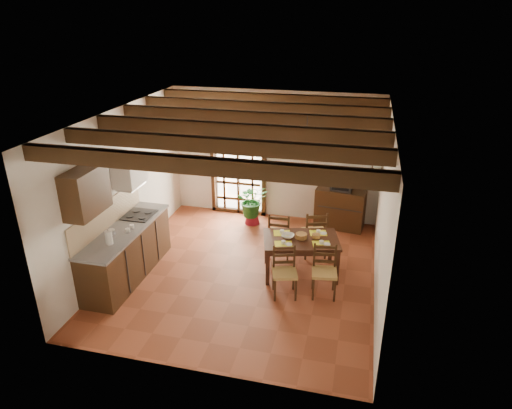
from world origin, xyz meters
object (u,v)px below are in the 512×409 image
(chair_near_left, at_px, (284,281))
(sideboard, at_px, (340,208))
(dining_table, at_px, (301,243))
(potted_plant, at_px, (252,199))
(crt_tv, at_px, (342,181))
(chair_far_left, at_px, (280,242))
(chair_near_right, at_px, (324,280))
(chair_far_right, at_px, (314,241))
(pendant_lamp, at_px, (305,160))
(kitchen_counter, at_px, (127,252))

(chair_near_left, distance_m, sideboard, 2.85)
(dining_table, distance_m, potted_plant, 2.20)
(crt_tv, relative_size, potted_plant, 0.24)
(dining_table, height_order, crt_tv, crt_tv)
(dining_table, relative_size, chair_far_left, 1.60)
(chair_near_right, distance_m, potted_plant, 2.95)
(chair_far_right, xyz_separation_m, pendant_lamp, (-0.15, -0.61, 1.79))
(chair_near_left, bearing_deg, chair_far_right, 62.03)
(kitchen_counter, relative_size, chair_near_left, 2.66)
(chair_near_left, bearing_deg, pendant_lamp, 63.52)
(kitchen_counter, height_order, chair_near_left, kitchen_counter)
(kitchen_counter, xyz_separation_m, crt_tv, (3.44, 2.82, 0.58))
(chair_far_right, bearing_deg, potted_plant, -54.33)
(chair_far_right, bearing_deg, kitchen_counter, 7.21)
(chair_near_right, xyz_separation_m, potted_plant, (-1.79, 2.32, 0.30))
(crt_tv, height_order, potted_plant, potted_plant)
(dining_table, height_order, chair_far_right, chair_far_right)
(kitchen_counter, xyz_separation_m, chair_far_left, (2.44, 1.33, -0.19))
(chair_far_left, relative_size, sideboard, 0.88)
(chair_near_left, height_order, chair_far_left, chair_far_left)
(kitchen_counter, bearing_deg, crt_tv, 39.30)
(dining_table, xyz_separation_m, chair_far_left, (-0.47, 0.56, -0.32))
(dining_table, xyz_separation_m, chair_near_right, (0.47, -0.56, -0.34))
(crt_tv, bearing_deg, kitchen_counter, -135.32)
(chair_near_right, distance_m, pendant_lamp, 1.98)
(chair_near_left, relative_size, crt_tv, 1.83)
(potted_plant, bearing_deg, sideboard, 8.75)
(kitchen_counter, xyz_separation_m, chair_far_right, (3.06, 1.48, -0.18))
(dining_table, relative_size, sideboard, 1.42)
(pendant_lamp, bearing_deg, chair_near_left, -100.58)
(chair_far_left, bearing_deg, chair_near_left, 103.19)
(pendant_lamp, bearing_deg, dining_table, -90.00)
(sideboard, bearing_deg, pendant_lamp, -97.65)
(potted_plant, relative_size, pendant_lamp, 2.25)
(sideboard, bearing_deg, potted_plant, -163.62)
(dining_table, distance_m, chair_far_left, 0.80)
(sideboard, distance_m, crt_tv, 0.62)
(kitchen_counter, bearing_deg, sideboard, 39.36)
(kitchen_counter, relative_size, potted_plant, 1.18)
(kitchen_counter, distance_m, chair_near_right, 3.39)
(dining_table, relative_size, chair_near_right, 1.67)
(chair_far_left, bearing_deg, dining_table, 129.37)
(chair_far_left, xyz_separation_m, potted_plant, (-0.84, 1.21, 0.29))
(kitchen_counter, relative_size, chair_far_right, 2.41)
(kitchen_counter, relative_size, dining_table, 1.56)
(kitchen_counter, xyz_separation_m, chair_near_right, (3.38, 0.22, -0.20))
(chair_near_left, bearing_deg, chair_near_right, -1.82)
(chair_near_right, bearing_deg, chair_far_left, 122.58)
(kitchen_counter, height_order, sideboard, kitchen_counter)
(chair_near_right, relative_size, pendant_lamp, 1.02)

